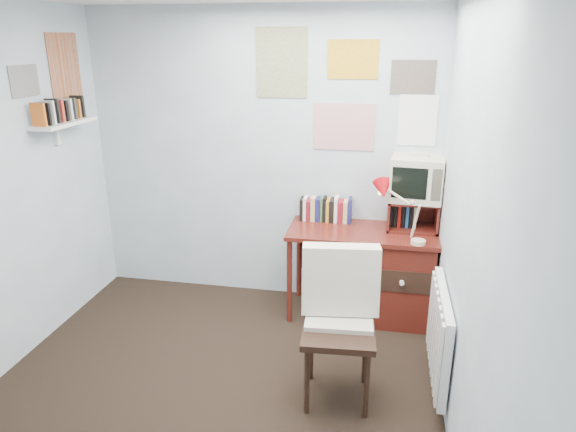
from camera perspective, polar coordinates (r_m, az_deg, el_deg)
name	(u,v)px	position (r m, az deg, el deg)	size (l,w,h in m)	color
ground	(199,416)	(3.48, -9.81, -21.09)	(3.50, 3.50, 0.00)	black
back_wall	(262,159)	(4.45, -2.95, 6.31)	(3.00, 0.02, 2.50)	silver
right_wall	(474,249)	(2.70, 19.99, -3.43)	(0.02, 3.50, 2.50)	silver
desk	(394,272)	(4.35, 11.65, -6.16)	(1.20, 0.55, 0.76)	#591B14
desk_chair	(339,332)	(3.32, 5.63, -12.75)	(0.49, 0.47, 0.97)	black
desk_lamp	(420,219)	(3.95, 14.48, -0.29)	(0.28, 0.24, 0.40)	red
tv_riser	(412,214)	(4.28, 13.64, 0.20)	(0.40, 0.30, 0.25)	#591B14
crt_tv	(417,176)	(4.21, 14.14, 4.34)	(0.40, 0.37, 0.38)	beige
book_row	(336,209)	(4.36, 5.32, 0.80)	(0.60, 0.14, 0.22)	#591B14
radiator	(440,335)	(3.54, 16.51, -12.51)	(0.09, 0.80, 0.60)	white
wall_shelf	(64,123)	(4.36, -23.63, 9.45)	(0.20, 0.62, 0.24)	white
posters_back	(345,89)	(4.24, 6.40, 13.80)	(1.20, 0.01, 0.90)	white
posters_left	(45,72)	(4.38, -25.35, 14.30)	(0.01, 0.70, 0.60)	white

